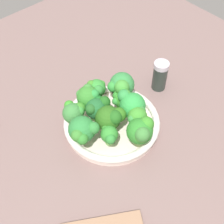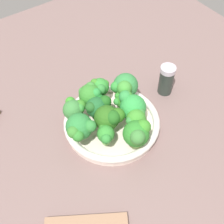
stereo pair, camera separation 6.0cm
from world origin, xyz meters
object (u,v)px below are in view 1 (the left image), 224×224
Objects in this scene: broccoli_floret_11 at (141,131)px; broccoli_floret_0 at (137,116)px; broccoli_floret_2 at (83,131)px; broccoli_floret_3 at (88,96)px; broccoli_floret_8 at (121,85)px; broccoli_floret_6 at (109,135)px; broccoli_floret_9 at (97,107)px; broccoli_floret_10 at (121,99)px; bowl at (112,123)px; broccoli_floret_4 at (131,104)px; broccoli_floret_7 at (74,112)px; broccoli_floret_5 at (97,89)px; pepper_shaker at (160,76)px; broccoli_floret_1 at (110,118)px.

broccoli_floret_0 is at bearing -35.73° from broccoli_floret_11.
broccoli_floret_2 is 1.02× the size of broccoli_floret_3.
broccoli_floret_8 is at bearing -22.39° from broccoli_floret_0.
broccoli_floret_3 is at bearing 72.43° from broccoli_floret_8.
broccoli_floret_6 is 8.81cm from broccoli_floret_9.
broccoli_floret_6 is 12.15cm from broccoli_floret_10.
bowl is 4.63× the size of broccoli_floret_6.
bowl is 7.91cm from broccoli_floret_4.
broccoli_floret_3 reaches higher than broccoli_floret_9.
bowl is 3.43× the size of broccoli_floret_2.
broccoli_floret_5 is at bearing -77.74° from broccoli_floret_7.
broccoli_floret_11 is (-13.24, -2.37, 0.96)cm from broccoli_floret_9.
broccoli_floret_0 is 11.21cm from broccoli_floret_8.
broccoli_floret_8 is at bearing -82.97° from broccoli_floret_9.
broccoli_floret_5 is at bearing -39.97° from broccoli_floret_9.
broccoli_floret_5 is 18.15cm from broccoli_floret_11.
broccoli_floret_8 is 1.10× the size of broccoli_floret_9.
broccoli_floret_3 is 0.93× the size of broccoli_floret_8.
broccoli_floret_11 reaches higher than pepper_shaker.
broccoli_floret_6 is at bearing 132.78° from bowl.
broccoli_floret_5 is 1.06× the size of broccoli_floret_7.
broccoli_floret_11 is at bearing 144.27° from broccoli_floret_0.
broccoli_floret_0 reaches higher than broccoli_floret_5.
broccoli_floret_8 reaches higher than bowl.
broccoli_floret_9 is 22.84cm from pepper_shaker.
bowl is 9.56cm from broccoli_floret_3.
broccoli_floret_4 reaches higher than broccoli_floret_10.
broccoli_floret_1 is 1.37× the size of broccoli_floret_10.
broccoli_floret_10 is (-4.25, -12.03, -0.53)cm from broccoli_floret_7.
broccoli_floret_1 is at bearing 158.12° from broccoli_floret_5.
broccoli_floret_1 is 11.30cm from broccoli_floret_8.
broccoli_floret_9 is at bearing -62.66° from broccoli_floret_2.
broccoli_floret_3 is 12.83cm from broccoli_floret_6.
broccoli_floret_1 is 23.06cm from pepper_shaker.
broccoli_floret_5 is (0.78, -3.55, -0.19)cm from broccoli_floret_3.
broccoli_floret_1 is 1.01× the size of broccoli_floret_9.
broccoli_floret_3 is at bearing 14.09° from bowl.
broccoli_floret_3 is 0.78× the size of pepper_shaker.
broccoli_floret_4 is (-1.46, -14.26, 0.24)cm from broccoli_floret_2.
bowl is 3.50× the size of broccoli_floret_1.
broccoli_floret_3 reaches higher than broccoli_floret_5.
pepper_shaker reaches higher than bowl.
bowl is 3.83× the size of broccoli_floret_5.
bowl is 11.97cm from broccoli_floret_11.
bowl is 10.40cm from broccoli_floret_8.
broccoli_floret_4 is 0.97× the size of broccoli_floret_11.
broccoli_floret_11 reaches higher than broccoli_floret_9.
broccoli_floret_4 is 10.46cm from broccoli_floret_6.
pepper_shaker is at bearing -100.28° from broccoli_floret_8.
broccoli_floret_8 is 3.93cm from broccoli_floret_10.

